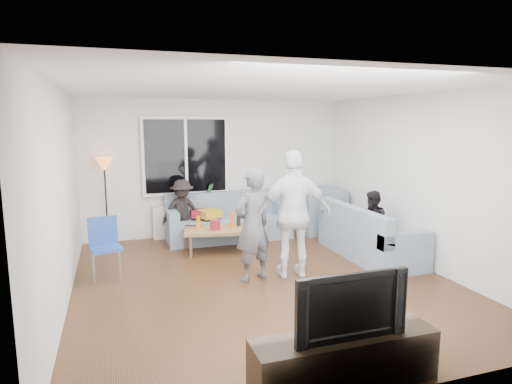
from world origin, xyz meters
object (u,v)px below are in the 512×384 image
object	(u,v)px
player_left	(253,225)
spectator_back	(182,211)
side_chair	(106,249)
player_right	(294,214)
television	(346,303)
sofa_right_section	(370,231)
coffee_table	(218,240)
floor_lamp	(106,202)
spectator_right	(372,224)
sofa_back_section	(229,217)
tv_console	(344,359)

from	to	relation	value
player_left	spectator_back	size ratio (longest dim) A/B	1.35
side_chair	spectator_back	bearing A→B (deg)	38.35
player_right	television	world-z (taller)	player_right
sofa_right_section	player_left	bearing A→B (deg)	101.09
coffee_table	floor_lamp	world-z (taller)	floor_lamp
spectator_right	sofa_right_section	bearing A→B (deg)	-163.91
television	sofa_back_section	bearing A→B (deg)	86.95
sofa_right_section	tv_console	bearing A→B (deg)	144.09
sofa_right_section	side_chair	bearing A→B (deg)	86.34
side_chair	spectator_right	size ratio (longest dim) A/B	0.79
sofa_right_section	tv_console	xyz separation A→B (m)	(-2.16, -2.99, -0.20)
side_chair	tv_console	xyz separation A→B (m)	(1.91, -3.25, -0.21)
player_right	tv_console	size ratio (longest dim) A/B	1.13
coffee_table	player_right	size ratio (longest dim) A/B	0.61
coffee_table	television	world-z (taller)	television
sofa_right_section	floor_lamp	size ratio (longest dim) A/B	1.28
player_left	player_right	bearing A→B (deg)	158.79
spectator_back	sofa_back_section	bearing A→B (deg)	-8.48
side_chair	spectator_back	distance (m)	2.03
sofa_back_section	tv_console	xyz separation A→B (m)	(-0.25, -4.77, -0.20)
coffee_table	side_chair	world-z (taller)	side_chair
spectator_right	tv_console	distance (m)	3.67
side_chair	floor_lamp	size ratio (longest dim) A/B	0.55
sofa_back_section	player_left	distance (m)	2.24
side_chair	spectator_back	world-z (taller)	spectator_back
sofa_back_section	spectator_right	world-z (taller)	spectator_right
coffee_table	television	bearing A→B (deg)	-88.04
player_right	tv_console	distance (m)	2.71
sofa_back_section	floor_lamp	bearing A→B (deg)	172.70
sofa_back_section	side_chair	world-z (taller)	side_chair
side_chair	player_right	xyz separation A→B (m)	(2.53, -0.70, 0.47)
tv_console	sofa_right_section	bearing A→B (deg)	54.09
coffee_table	player_left	size ratio (longest dim) A/B	0.70
spectator_back	tv_console	distance (m)	4.85
spectator_right	spectator_back	distance (m)	3.33
sofa_back_section	television	size ratio (longest dim) A/B	2.34
player_left	spectator_back	world-z (taller)	player_left
floor_lamp	spectator_back	world-z (taller)	floor_lamp
sofa_back_section	spectator_right	size ratio (longest dim) A/B	2.10
player_right	spectator_back	bearing A→B (deg)	-52.47
player_left	tv_console	distance (m)	2.63
coffee_table	player_right	bearing A→B (deg)	-62.73
sofa_back_section	tv_console	world-z (taller)	sofa_back_section
side_chair	floor_lamp	distance (m)	1.83
sofa_back_section	player_left	xyz separation A→B (m)	(-0.23, -2.20, 0.36)
player_left	coffee_table	bearing A→B (deg)	-103.06
side_chair	player_left	distance (m)	2.07
sofa_back_section	sofa_right_section	xyz separation A→B (m)	(1.91, -1.78, 0.00)
spectator_back	television	size ratio (longest dim) A/B	1.18
spectator_right	tv_console	size ratio (longest dim) A/B	0.68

